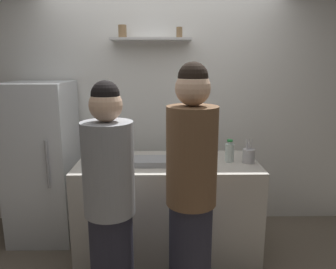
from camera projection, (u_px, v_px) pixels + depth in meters
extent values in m
cube|color=white|center=(163.00, 107.00, 3.56)|extent=(4.80, 0.10, 2.60)
cube|color=silver|center=(151.00, 39.00, 3.25)|extent=(0.82, 0.22, 0.02)
cylinder|color=olive|center=(123.00, 31.00, 3.23)|extent=(0.08, 0.08, 0.13)
cylinder|color=olive|center=(180.00, 33.00, 3.24)|extent=(0.06, 0.06, 0.11)
cube|color=silver|center=(43.00, 162.00, 3.26)|extent=(0.62, 0.64, 1.60)
cylinder|color=#99999E|center=(48.00, 164.00, 2.91)|extent=(0.02, 0.02, 0.45)
cube|color=#B7B2A8|center=(168.00, 208.00, 3.00)|extent=(1.62, 0.72, 0.91)
cube|color=gray|center=(148.00, 161.00, 2.82)|extent=(0.34, 0.24, 0.05)
cylinder|color=#B2B2B7|center=(249.00, 156.00, 2.86)|extent=(0.11, 0.11, 0.12)
cylinder|color=silver|center=(250.00, 149.00, 2.84)|extent=(0.02, 0.01, 0.19)
cylinder|color=silver|center=(248.00, 149.00, 2.86)|extent=(0.01, 0.01, 0.16)
cylinder|color=silver|center=(252.00, 148.00, 2.85)|extent=(0.01, 0.05, 0.18)
cylinder|color=silver|center=(249.00, 151.00, 2.83)|extent=(0.02, 0.01, 0.15)
cylinder|color=silver|center=(247.00, 148.00, 2.87)|extent=(0.01, 0.01, 0.17)
cylinder|color=silver|center=(250.00, 150.00, 2.85)|extent=(0.01, 0.04, 0.16)
cylinder|color=silver|center=(247.00, 149.00, 2.85)|extent=(0.02, 0.04, 0.18)
cylinder|color=silver|center=(247.00, 149.00, 2.83)|extent=(0.02, 0.04, 0.18)
cylinder|color=#B2BFB2|center=(181.00, 153.00, 2.73)|extent=(0.08, 0.08, 0.24)
cylinder|color=#B2BFB2|center=(181.00, 134.00, 2.69)|extent=(0.03, 0.03, 0.09)
cylinder|color=#333333|center=(181.00, 128.00, 2.68)|extent=(0.04, 0.04, 0.02)
cylinder|color=black|center=(122.00, 145.00, 3.14)|extent=(0.07, 0.07, 0.18)
cylinder|color=black|center=(121.00, 131.00, 3.11)|extent=(0.03, 0.03, 0.09)
cylinder|color=gold|center=(121.00, 126.00, 3.10)|extent=(0.03, 0.03, 0.02)
cylinder|color=silver|center=(230.00, 153.00, 2.88)|extent=(0.08, 0.08, 0.16)
cylinder|color=silver|center=(230.00, 143.00, 2.86)|extent=(0.04, 0.04, 0.02)
cylinder|color=#268C3F|center=(230.00, 141.00, 2.86)|extent=(0.05, 0.05, 0.02)
cylinder|color=#262633|center=(113.00, 264.00, 2.26)|extent=(0.30, 0.30, 0.79)
cylinder|color=gray|center=(109.00, 169.00, 2.11)|extent=(0.34, 0.34, 0.62)
sphere|color=#D8AD8C|center=(106.00, 105.00, 2.02)|extent=(0.21, 0.21, 0.21)
sphere|color=black|center=(106.00, 95.00, 2.00)|extent=(0.18, 0.18, 0.18)
cylinder|color=#262633|center=(191.00, 258.00, 2.29)|extent=(0.30, 0.30, 0.84)
cylinder|color=brown|center=(192.00, 156.00, 2.13)|extent=(0.34, 0.34, 0.67)
sphere|color=#D8AD8C|center=(194.00, 88.00, 2.03)|extent=(0.23, 0.23, 0.23)
sphere|color=black|center=(194.00, 77.00, 2.01)|extent=(0.19, 0.19, 0.19)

